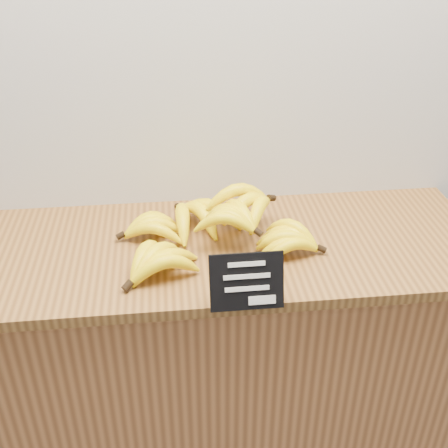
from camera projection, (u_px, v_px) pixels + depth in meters
counter at (222, 370)px, 1.77m from camera, size 1.44×0.50×0.90m
counter_top at (222, 247)px, 1.53m from camera, size 1.44×0.54×0.03m
chalkboard_sign at (247, 282)px, 1.27m from camera, size 0.17×0.05×0.13m
banana_pile at (210, 227)px, 1.50m from camera, size 0.55×0.38×0.12m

